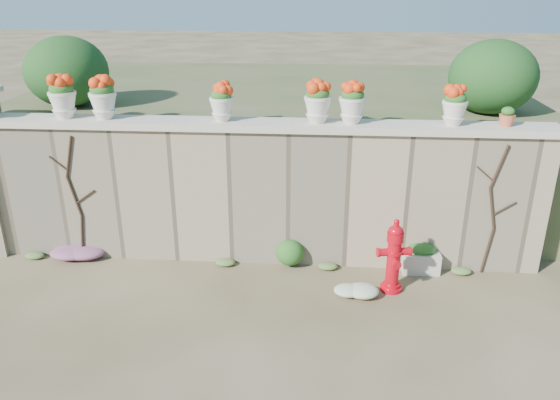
# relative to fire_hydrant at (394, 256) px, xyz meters

# --- Properties ---
(ground) EXTENTS (80.00, 80.00, 0.00)m
(ground) POSITION_rel_fire_hydrant_xyz_m (-1.85, -1.00, -0.52)
(ground) COLOR #493D24
(ground) RESTS_ON ground
(stone_wall) EXTENTS (8.00, 0.40, 2.00)m
(stone_wall) POSITION_rel_fire_hydrant_xyz_m (-1.85, 0.80, 0.48)
(stone_wall) COLOR gray
(stone_wall) RESTS_ON ground
(wall_cap) EXTENTS (8.10, 0.52, 0.10)m
(wall_cap) POSITION_rel_fire_hydrant_xyz_m (-1.85, 0.80, 1.53)
(wall_cap) COLOR beige
(wall_cap) RESTS_ON stone_wall
(raised_fill) EXTENTS (9.00, 6.00, 2.00)m
(raised_fill) POSITION_rel_fire_hydrant_xyz_m (-1.85, 4.00, 0.48)
(raised_fill) COLOR #384C23
(raised_fill) RESTS_ON ground
(back_shrub_left) EXTENTS (1.30, 1.30, 1.10)m
(back_shrub_left) POSITION_rel_fire_hydrant_xyz_m (-5.05, 2.00, 2.03)
(back_shrub_left) COLOR #143814
(back_shrub_left) RESTS_ON raised_fill
(back_shrub_right) EXTENTS (1.30, 1.30, 1.10)m
(back_shrub_right) POSITION_rel_fire_hydrant_xyz_m (1.55, 2.00, 2.03)
(back_shrub_right) COLOR #143814
(back_shrub_right) RESTS_ON raised_fill
(vine_left) EXTENTS (0.60, 0.04, 1.91)m
(vine_left) POSITION_rel_fire_hydrant_xyz_m (-4.53, 0.58, 0.47)
(vine_left) COLOR black
(vine_left) RESTS_ON ground
(vine_right) EXTENTS (0.60, 0.04, 1.91)m
(vine_right) POSITION_rel_fire_hydrant_xyz_m (1.37, 0.58, 0.47)
(vine_right) COLOR black
(vine_right) RESTS_ON ground
(fire_hydrant) EXTENTS (0.45, 0.32, 1.04)m
(fire_hydrant) POSITION_rel_fire_hydrant_xyz_m (0.00, 0.00, 0.00)
(fire_hydrant) COLOR #BD0713
(fire_hydrant) RESTS_ON ground
(planter_box) EXTENTS (0.53, 0.32, 0.44)m
(planter_box) POSITION_rel_fire_hydrant_xyz_m (0.47, 0.55, -0.32)
(planter_box) COLOR beige
(planter_box) RESTS_ON ground
(green_shrub) EXTENTS (0.54, 0.48, 0.51)m
(green_shrub) POSITION_rel_fire_hydrant_xyz_m (-1.44, 0.55, -0.27)
(green_shrub) COLOR #1E5119
(green_shrub) RESTS_ON ground
(magenta_clump) EXTENTS (0.86, 0.58, 0.23)m
(magenta_clump) POSITION_rel_fire_hydrant_xyz_m (-4.61, 0.55, -0.41)
(magenta_clump) COLOR #BD25A4
(magenta_clump) RESTS_ON ground
(white_flowers) EXTENTS (0.57, 0.45, 0.20)m
(white_flowers) POSITION_rel_fire_hydrant_xyz_m (-0.51, -0.20, -0.42)
(white_flowers) COLOR white
(white_flowers) RESTS_ON ground
(urn_pot_0) EXTENTS (0.38, 0.38, 0.60)m
(urn_pot_0) POSITION_rel_fire_hydrant_xyz_m (-4.60, 0.80, 1.87)
(urn_pot_0) COLOR beige
(urn_pot_0) RESTS_ON wall_cap
(urn_pot_1) EXTENTS (0.38, 0.38, 0.59)m
(urn_pot_1) POSITION_rel_fire_hydrant_xyz_m (-4.02, 0.80, 1.87)
(urn_pot_1) COLOR beige
(urn_pot_1) RESTS_ON wall_cap
(urn_pot_2) EXTENTS (0.33, 0.33, 0.52)m
(urn_pot_2) POSITION_rel_fire_hydrant_xyz_m (-2.37, 0.80, 1.83)
(urn_pot_2) COLOR beige
(urn_pot_2) RESTS_ON wall_cap
(urn_pot_3) EXTENTS (0.36, 0.36, 0.57)m
(urn_pot_3) POSITION_rel_fire_hydrant_xyz_m (-1.06, 0.80, 1.86)
(urn_pot_3) COLOR beige
(urn_pot_3) RESTS_ON wall_cap
(urn_pot_4) EXTENTS (0.36, 0.36, 0.56)m
(urn_pot_4) POSITION_rel_fire_hydrant_xyz_m (-0.60, 0.80, 1.86)
(urn_pot_4) COLOR beige
(urn_pot_4) RESTS_ON wall_cap
(urn_pot_5) EXTENTS (0.33, 0.33, 0.52)m
(urn_pot_5) POSITION_rel_fire_hydrant_xyz_m (0.75, 0.80, 1.84)
(urn_pot_5) COLOR beige
(urn_pot_5) RESTS_ON wall_cap
(terracotta_pot) EXTENTS (0.21, 0.21, 0.25)m
(terracotta_pot) POSITION_rel_fire_hydrant_xyz_m (1.44, 0.80, 1.69)
(terracotta_pot) COLOR #C55A3C
(terracotta_pot) RESTS_ON wall_cap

